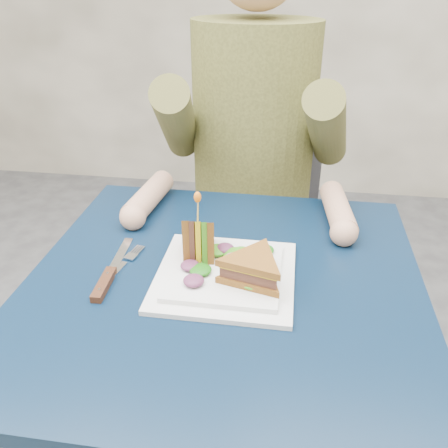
% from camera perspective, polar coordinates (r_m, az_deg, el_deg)
% --- Properties ---
extents(table, '(0.75, 0.75, 0.73)m').
position_cam_1_polar(table, '(0.96, -0.01, -10.48)').
color(table, black).
rests_on(table, ground).
extents(chair, '(0.42, 0.40, 0.93)m').
position_cam_1_polar(chair, '(1.56, 3.57, 1.75)').
color(chair, '#47474C').
rests_on(chair, ground).
extents(diner, '(0.54, 0.59, 0.74)m').
position_cam_1_polar(diner, '(1.32, 3.60, 13.99)').
color(diner, brown).
rests_on(diner, chair).
extents(plate, '(0.26, 0.26, 0.02)m').
position_cam_1_polar(plate, '(0.90, 0.16, -6.07)').
color(plate, white).
rests_on(plate, table).
extents(sandwich_flat, '(0.17, 0.17, 0.05)m').
position_cam_1_polar(sandwich_flat, '(0.86, 3.56, -5.37)').
color(sandwich_flat, brown).
rests_on(sandwich_flat, plate).
extents(sandwich_upright, '(0.08, 0.14, 0.14)m').
position_cam_1_polar(sandwich_upright, '(0.93, -3.05, -1.87)').
color(sandwich_upright, brown).
rests_on(sandwich_upright, plate).
extents(fork, '(0.05, 0.18, 0.01)m').
position_cam_1_polar(fork, '(0.95, -12.69, -5.46)').
color(fork, silver).
rests_on(fork, table).
extents(knife, '(0.03, 0.22, 0.02)m').
position_cam_1_polar(knife, '(0.93, -13.87, -6.36)').
color(knife, silver).
rests_on(knife, table).
extents(toothpick, '(0.01, 0.01, 0.06)m').
position_cam_1_polar(toothpick, '(0.89, -3.16, 1.64)').
color(toothpick, tan).
rests_on(toothpick, sandwich_upright).
extents(toothpick_frill, '(0.01, 0.01, 0.02)m').
position_cam_1_polar(toothpick_frill, '(0.88, -3.21, 3.25)').
color(toothpick_frill, orange).
rests_on(toothpick_frill, sandwich_upright).
extents(lettuce_spill, '(0.15, 0.13, 0.02)m').
position_cam_1_polar(lettuce_spill, '(0.90, 0.57, -4.64)').
color(lettuce_spill, '#337A14').
rests_on(lettuce_spill, plate).
extents(onion_ring, '(0.04, 0.04, 0.02)m').
position_cam_1_polar(onion_ring, '(0.89, 1.16, -4.60)').
color(onion_ring, '#9E4C7A').
rests_on(onion_ring, plate).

